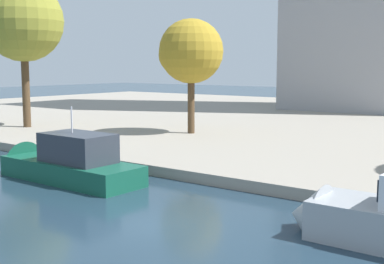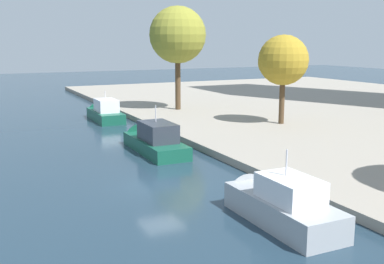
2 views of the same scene
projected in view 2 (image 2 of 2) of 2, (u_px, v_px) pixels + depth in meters
The scene contains 6 objects.
ground_plane at pixel (161, 185), 27.99m from camera, with size 220.00×220.00×0.00m, color #1E3342.
motor_yacht_0 at pixel (104, 114), 51.42m from camera, with size 8.28×2.76×4.12m.
motor_yacht_1 at pixel (153, 142), 36.88m from camera, with size 8.98×2.80×4.64m.
motor_yacht_2 at pixel (276, 206), 22.45m from camera, with size 7.63×2.55×4.39m.
tree_1 at pixel (281, 61), 44.85m from camera, with size 4.83×4.83×8.58m.
tree_2 at pixel (175, 36), 54.08m from camera, with size 6.57×6.57×11.97m.
Camera 2 is at (24.96, -10.12, 8.46)m, focal length 43.78 mm.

